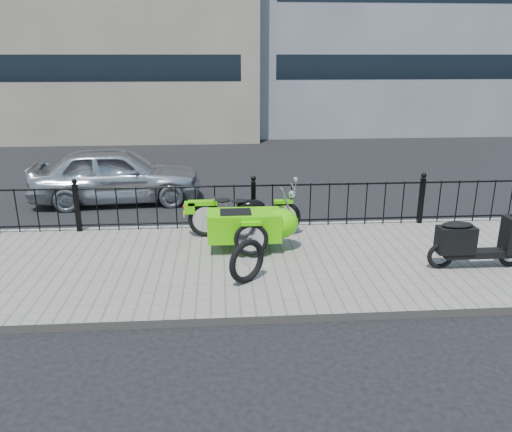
{
  "coord_description": "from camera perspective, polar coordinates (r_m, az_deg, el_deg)",
  "views": [
    {
      "loc": [
        -0.66,
        -8.37,
        3.49
      ],
      "look_at": [
        -0.05,
        -0.1,
        0.8
      ],
      "focal_mm": 35.0,
      "sensor_mm": 36.0,
      "label": 1
    }
  ],
  "objects": [
    {
      "name": "sidewalk",
      "position": [
        8.61,
        0.53,
        -5.53
      ],
      "size": [
        30.0,
        3.8,
        0.12
      ],
      "primitive_type": "cube",
      "color": "slate",
      "rests_on": "ground"
    },
    {
      "name": "motorcycle_sidecar",
      "position": [
        9.05,
        -0.29,
        -0.72
      ],
      "size": [
        2.28,
        1.47,
        0.98
      ],
      "color": "black",
      "rests_on": "sidewalk"
    },
    {
      "name": "sedan_car",
      "position": [
        12.72,
        -15.63,
        4.57
      ],
      "size": [
        4.16,
        1.92,
        1.38
      ],
      "primitive_type": "imported",
      "rotation": [
        0.0,
        0.0,
        1.64
      ],
      "color": "#AEB0B5",
      "rests_on": "ground"
    },
    {
      "name": "ground",
      "position": [
        9.1,
        0.27,
        -4.62
      ],
      "size": [
        120.0,
        120.0,
        0.0
      ],
      "primitive_type": "plane",
      "color": "black",
      "rests_on": "ground"
    },
    {
      "name": "scooter",
      "position": [
        8.91,
        23.37,
        -2.81
      ],
      "size": [
        1.67,
        0.49,
        1.13
      ],
      "color": "black",
      "rests_on": "sidewalk"
    },
    {
      "name": "spare_tire",
      "position": [
        7.69,
        -1.05,
        -5.17
      ],
      "size": [
        0.6,
        0.53,
        0.7
      ],
      "primitive_type": "torus",
      "rotation": [
        1.57,
        0.0,
        0.7
      ],
      "color": "black",
      "rests_on": "sidewalk"
    },
    {
      "name": "iron_fence",
      "position": [
        10.12,
        -0.3,
        1.28
      ],
      "size": [
        14.11,
        0.11,
        1.08
      ],
      "color": "black",
      "rests_on": "sidewalk"
    },
    {
      "name": "curb",
      "position": [
        10.42,
        -0.35,
        -1.28
      ],
      "size": [
        30.0,
        0.1,
        0.12
      ],
      "primitive_type": "cube",
      "color": "gray",
      "rests_on": "ground"
    }
  ]
}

